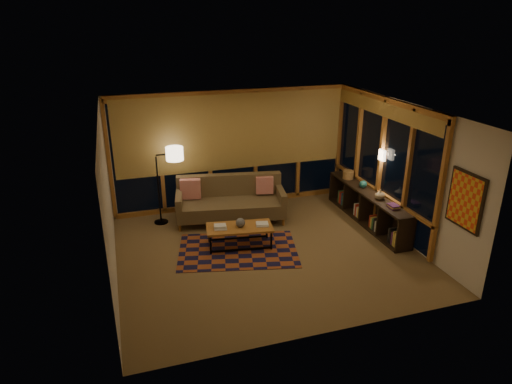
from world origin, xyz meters
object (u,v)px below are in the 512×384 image
object	(u,v)px
coffee_table	(240,236)
bookshelf	(367,207)
sofa	(231,201)
floor_lamp	(158,186)

from	to	relation	value
coffee_table	bookshelf	distance (m)	2.93
sofa	coffee_table	bearing A→B (deg)	-86.31
floor_lamp	bookshelf	size ratio (longest dim) A/B	0.59
sofa	floor_lamp	world-z (taller)	floor_lamp
bookshelf	floor_lamp	bearing A→B (deg)	162.72
floor_lamp	bookshelf	bearing A→B (deg)	-17.21
coffee_table	floor_lamp	size ratio (longest dim) A/B	0.76
sofa	coffee_table	distance (m)	1.22
floor_lamp	sofa	bearing A→B (deg)	-13.95
coffee_table	bookshelf	xyz separation A→B (m)	(2.92, 0.23, 0.14)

